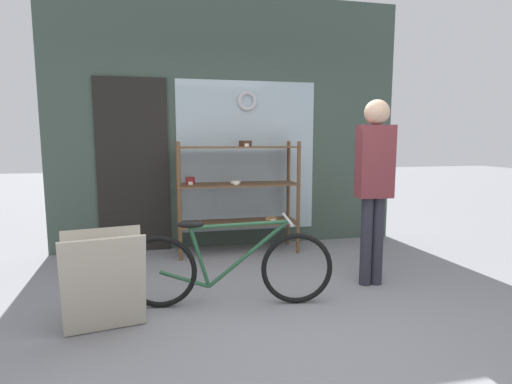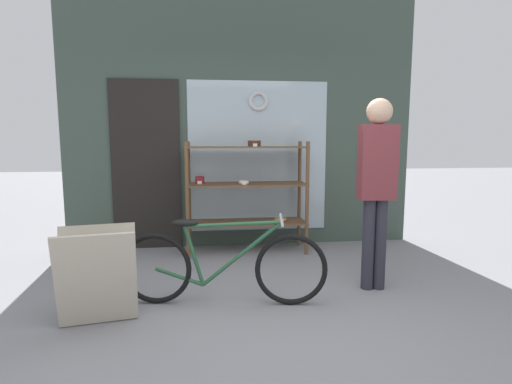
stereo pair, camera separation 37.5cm
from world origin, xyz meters
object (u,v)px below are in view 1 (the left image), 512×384
Objects in this scene: pedestrian at (374,177)px; display_case at (238,187)px; sandwich_board at (104,282)px; bicycle at (228,267)px.

display_case is at bearing 132.17° from pedestrian.
display_case reaches higher than sandwich_board.
sandwich_board is 0.41× the size of pedestrian.
sandwich_board is at bearing -125.51° from display_case.
pedestrian is (1.05, -1.36, 0.22)m from display_case.
bicycle is 1.00× the size of pedestrian.
pedestrian is (2.33, 0.44, 0.66)m from sandwich_board.
display_case is 1.73m from pedestrian.
display_case is at bearing 85.30° from bicycle.
sandwich_board is 2.46m from pedestrian.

